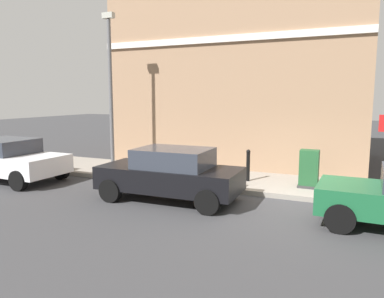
{
  "coord_description": "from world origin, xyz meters",
  "views": [
    {
      "loc": [
        -9.82,
        -1.53,
        2.88
      ],
      "look_at": [
        0.91,
        3.27,
        1.2
      ],
      "focal_mm": 34.32,
      "sensor_mm": 36.0,
      "label": 1
    }
  ],
  "objects": [
    {
      "name": "car_black",
      "position": [
        -0.95,
        3.09,
        0.76
      ],
      "size": [
        1.88,
        3.99,
        1.47
      ],
      "rotation": [
        0.0,
        0.0,
        1.6
      ],
      "color": "black",
      "rests_on": "ground"
    },
    {
      "name": "utility_cabinet",
      "position": [
        1.53,
        -0.32,
        0.68
      ],
      "size": [
        0.46,
        0.61,
        1.15
      ],
      "color": "#1E4C28",
      "rests_on": "sidewalk"
    },
    {
      "name": "ground",
      "position": [
        0.0,
        0.0,
        0.0
      ],
      "size": [
        80.0,
        80.0,
        0.0
      ],
      "primitive_type": "plane",
      "color": "#38383A"
    },
    {
      "name": "lamppost",
      "position": [
        1.46,
        6.81,
        3.3
      ],
      "size": [
        0.2,
        0.44,
        5.72
      ],
      "color": "#59595B",
      "rests_on": "sidewalk"
    },
    {
      "name": "car_white",
      "position": [
        -1.03,
        9.46,
        0.74
      ],
      "size": [
        2.05,
        4.36,
        1.44
      ],
      "rotation": [
        0.0,
        0.0,
        1.55
      ],
      "color": "silver",
      "rests_on": "ground"
    },
    {
      "name": "bollard_near_cabinet",
      "position": [
        1.63,
        1.59,
        0.7
      ],
      "size": [
        0.14,
        0.14,
        1.04
      ],
      "color": "black",
      "rests_on": "sidewalk"
    },
    {
      "name": "sidewalk",
      "position": [
        1.8,
        6.0,
        0.07
      ],
      "size": [
        2.79,
        30.0,
        0.15
      ],
      "primitive_type": "cube",
      "color": "gray",
      "rests_on": "ground"
    },
    {
      "name": "corner_building",
      "position": [
        6.87,
        3.07,
        4.29
      ],
      "size": [
        7.45,
        10.14,
        8.57
      ],
      "color": "#937256",
      "rests_on": "ground"
    }
  ]
}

